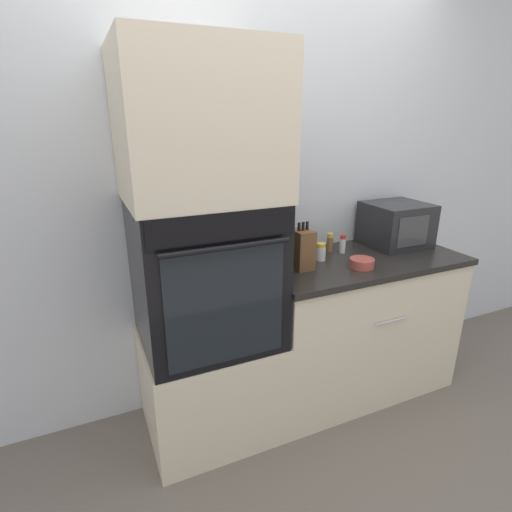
{
  "coord_description": "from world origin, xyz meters",
  "views": [
    {
      "loc": [
        -0.87,
        -1.49,
        1.67
      ],
      "look_at": [
        -0.11,
        0.21,
        1.02
      ],
      "focal_mm": 28.0,
      "sensor_mm": 36.0,
      "label": 1
    }
  ],
  "objects_px": {
    "bowl": "(362,263)",
    "condiment_jar_far": "(321,252)",
    "wall_oven": "(206,272)",
    "condiment_jar_mid": "(343,244)",
    "microwave": "(396,224)",
    "condiment_jar_near": "(330,243)",
    "knife_block": "(302,249)"
  },
  "relations": [
    {
      "from": "bowl",
      "to": "condiment_jar_far",
      "type": "bearing_deg",
      "value": 126.44
    },
    {
      "from": "wall_oven",
      "to": "condiment_jar_mid",
      "type": "distance_m",
      "value": 0.91
    },
    {
      "from": "microwave",
      "to": "condiment_jar_near",
      "type": "distance_m",
      "value": 0.47
    },
    {
      "from": "bowl",
      "to": "condiment_jar_mid",
      "type": "bearing_deg",
      "value": 78.89
    },
    {
      "from": "microwave",
      "to": "condiment_jar_mid",
      "type": "height_order",
      "value": "microwave"
    },
    {
      "from": "condiment_jar_mid",
      "to": "condiment_jar_far",
      "type": "bearing_deg",
      "value": -163.84
    },
    {
      "from": "bowl",
      "to": "condiment_jar_near",
      "type": "distance_m",
      "value": 0.31
    },
    {
      "from": "microwave",
      "to": "condiment_jar_near",
      "type": "xyz_separation_m",
      "value": [
        -0.46,
        0.05,
        -0.08
      ]
    },
    {
      "from": "knife_block",
      "to": "condiment_jar_mid",
      "type": "distance_m",
      "value": 0.38
    },
    {
      "from": "condiment_jar_mid",
      "to": "condiment_jar_far",
      "type": "xyz_separation_m",
      "value": [
        -0.19,
        -0.06,
        -0.01
      ]
    },
    {
      "from": "condiment_jar_near",
      "to": "wall_oven",
      "type": "bearing_deg",
      "value": -168.87
    },
    {
      "from": "microwave",
      "to": "condiment_jar_far",
      "type": "distance_m",
      "value": 0.61
    },
    {
      "from": "wall_oven",
      "to": "knife_block",
      "type": "distance_m",
      "value": 0.55
    },
    {
      "from": "wall_oven",
      "to": "condiment_jar_mid",
      "type": "xyz_separation_m",
      "value": [
        0.9,
        0.11,
        0.0
      ]
    },
    {
      "from": "wall_oven",
      "to": "condiment_jar_far",
      "type": "distance_m",
      "value": 0.71
    },
    {
      "from": "wall_oven",
      "to": "condiment_jar_far",
      "type": "height_order",
      "value": "wall_oven"
    },
    {
      "from": "condiment_jar_near",
      "to": "condiment_jar_mid",
      "type": "height_order",
      "value": "condiment_jar_near"
    },
    {
      "from": "wall_oven",
      "to": "condiment_jar_mid",
      "type": "height_order",
      "value": "wall_oven"
    },
    {
      "from": "microwave",
      "to": "condiment_jar_mid",
      "type": "relative_size",
      "value": 3.22
    },
    {
      "from": "condiment_jar_near",
      "to": "condiment_jar_mid",
      "type": "relative_size",
      "value": 1.01
    },
    {
      "from": "condiment_jar_mid",
      "to": "condiment_jar_far",
      "type": "relative_size",
      "value": 1.14
    },
    {
      "from": "microwave",
      "to": "condiment_jar_near",
      "type": "relative_size",
      "value": 3.19
    },
    {
      "from": "condiment_jar_near",
      "to": "knife_block",
      "type": "bearing_deg",
      "value": -149.35
    },
    {
      "from": "wall_oven",
      "to": "condiment_jar_near",
      "type": "distance_m",
      "value": 0.86
    },
    {
      "from": "condiment_jar_far",
      "to": "knife_block",
      "type": "bearing_deg",
      "value": -157.36
    },
    {
      "from": "wall_oven",
      "to": "condiment_jar_mid",
      "type": "bearing_deg",
      "value": 7.08
    },
    {
      "from": "condiment_jar_near",
      "to": "condiment_jar_far",
      "type": "distance_m",
      "value": 0.18
    },
    {
      "from": "condiment_jar_far",
      "to": "bowl",
      "type": "bearing_deg",
      "value": -53.56
    },
    {
      "from": "knife_block",
      "to": "condiment_jar_near",
      "type": "xyz_separation_m",
      "value": [
        0.3,
        0.18,
        -0.05
      ]
    },
    {
      "from": "knife_block",
      "to": "bowl",
      "type": "xyz_separation_m",
      "value": [
        0.31,
        -0.13,
        -0.08
      ]
    },
    {
      "from": "bowl",
      "to": "condiment_jar_near",
      "type": "xyz_separation_m",
      "value": [
        -0.01,
        0.31,
        0.03
      ]
    },
    {
      "from": "bowl",
      "to": "wall_oven",
      "type": "bearing_deg",
      "value": 170.76
    }
  ]
}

